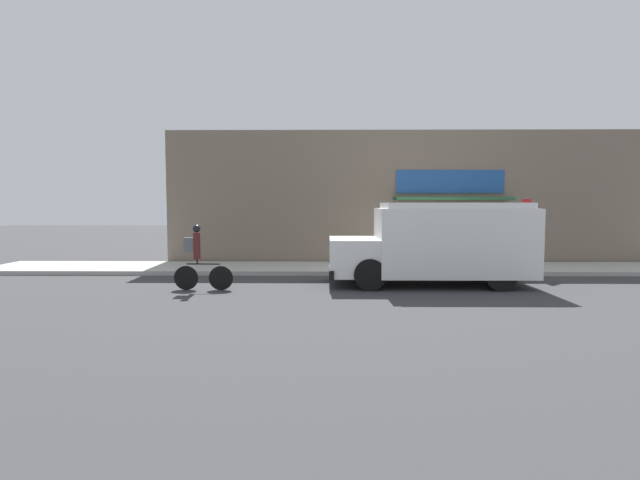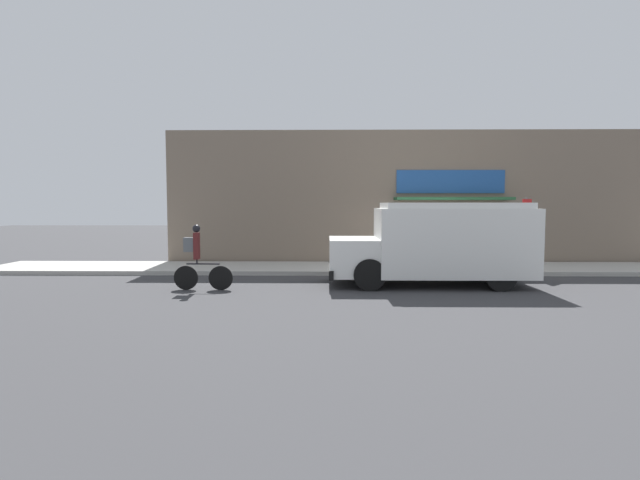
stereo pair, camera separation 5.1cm
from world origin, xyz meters
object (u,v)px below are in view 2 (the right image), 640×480
(cyclist, at_px, (198,258))
(stop_sign_post, at_px, (526,222))
(trash_bin, at_px, (472,252))
(school_bus, at_px, (438,243))

(cyclist, xyz_separation_m, stop_sign_post, (9.34, 2.95, 0.83))
(cyclist, height_order, trash_bin, cyclist)
(school_bus, xyz_separation_m, stop_sign_post, (3.13, 2.08, 0.49))
(school_bus, height_order, trash_bin, school_bus)
(school_bus, bearing_deg, trash_bin, 59.20)
(trash_bin, bearing_deg, stop_sign_post, -30.41)
(school_bus, distance_m, stop_sign_post, 3.79)
(cyclist, xyz_separation_m, trash_bin, (7.94, 3.77, -0.21))
(cyclist, relative_size, trash_bin, 1.79)
(school_bus, bearing_deg, stop_sign_post, 33.75)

